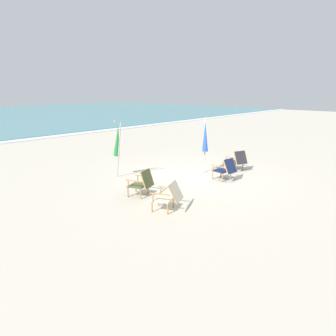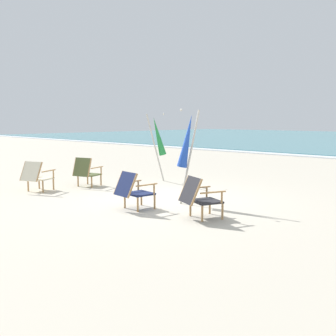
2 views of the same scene
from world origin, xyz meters
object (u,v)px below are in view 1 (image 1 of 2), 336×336
Objects in this scene: umbrella_furled_green at (117,141)px; beach_chair_far_center at (226,169)px; beach_chair_back_right at (237,160)px; beach_chair_mid_center at (142,182)px; umbrella_furled_blue at (205,137)px; beach_chair_back_left at (169,196)px.

beach_chair_far_center is at bearing -52.70° from umbrella_furled_green.
beach_chair_back_right is (1.45, 0.36, 0.00)m from beach_chair_far_center.
beach_chair_mid_center is 3.62m from umbrella_furled_blue.
umbrella_furled_blue reaches higher than beach_chair_back_right.
umbrella_furled_green is at bearing 69.68° from beach_chair_mid_center.
beach_chair_mid_center reaches higher than beach_chair_back_left.
beach_chair_mid_center is 0.40× the size of umbrella_furled_green.
umbrella_furled_green reaches higher than beach_chair_far_center.
beach_chair_mid_center is (-4.52, 0.60, 0.00)m from beach_chair_back_right.
umbrella_furled_green is at bearing 146.22° from umbrella_furled_blue.
beach_chair_back_right is at bearing 8.60° from beach_chair_back_left.
beach_chair_back_left is 0.44× the size of umbrella_furled_green.
beach_chair_far_center is 1.50m from beach_chair_back_right.
umbrella_furled_blue is at bearing 22.51° from beach_chair_back_left.
beach_chair_mid_center reaches higher than beach_chair_far_center.
beach_chair_mid_center reaches higher than beach_chair_back_right.
umbrella_furled_green is at bearing 127.30° from beach_chair_far_center.
beach_chair_back_left is 3.67m from umbrella_furled_green.
umbrella_furled_blue is (2.72, -1.82, 0.03)m from umbrella_furled_green.
beach_chair_back_right is 0.43× the size of umbrella_furled_green.
beach_chair_mid_center is at bearing 162.58° from beach_chair_far_center.
umbrella_furled_green reaches higher than beach_chair_mid_center.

